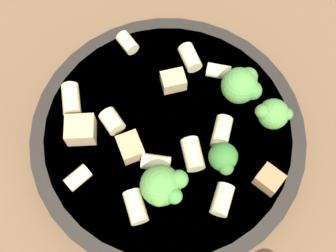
% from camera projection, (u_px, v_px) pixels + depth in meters
% --- Properties ---
extents(ground_plane, '(2.00, 2.00, 0.00)m').
position_uv_depth(ground_plane, '(168.00, 142.00, 0.42)').
color(ground_plane, brown).
extents(pasta_bowl, '(0.26, 0.26, 0.03)m').
position_uv_depth(pasta_bowl, '(168.00, 135.00, 0.40)').
color(pasta_bowl, '#28231E').
rests_on(pasta_bowl, ground_plane).
extents(broccoli_floret_0, '(0.03, 0.04, 0.04)m').
position_uv_depth(broccoli_floret_0, '(242.00, 85.00, 0.38)').
color(broccoli_floret_0, '#93B766').
rests_on(broccoli_floret_0, pasta_bowl).
extents(broccoli_floret_1, '(0.03, 0.03, 0.03)m').
position_uv_depth(broccoli_floret_1, '(224.00, 158.00, 0.36)').
color(broccoli_floret_1, '#93B766').
rests_on(broccoli_floret_1, pasta_bowl).
extents(broccoli_floret_2, '(0.03, 0.03, 0.03)m').
position_uv_depth(broccoli_floret_2, '(273.00, 114.00, 0.37)').
color(broccoli_floret_2, '#84AD60').
rests_on(broccoli_floret_2, pasta_bowl).
extents(broccoli_floret_3, '(0.04, 0.04, 0.04)m').
position_uv_depth(broccoli_floret_3, '(165.00, 187.00, 0.35)').
color(broccoli_floret_3, '#9EC175').
rests_on(broccoli_floret_3, pasta_bowl).
extents(rigatoni_0, '(0.02, 0.02, 0.01)m').
position_uv_depth(rigatoni_0, '(218.00, 71.00, 0.41)').
color(rigatoni_0, beige).
rests_on(rigatoni_0, pasta_bowl).
extents(rigatoni_1, '(0.03, 0.02, 0.02)m').
position_uv_depth(rigatoni_1, '(221.00, 136.00, 0.38)').
color(rigatoni_1, beige).
rests_on(rigatoni_1, pasta_bowl).
extents(rigatoni_2, '(0.03, 0.02, 0.01)m').
position_uv_depth(rigatoni_2, '(78.00, 178.00, 0.36)').
color(rigatoni_2, beige).
rests_on(rigatoni_2, pasta_bowl).
extents(rigatoni_3, '(0.01, 0.03, 0.01)m').
position_uv_depth(rigatoni_3, '(156.00, 163.00, 0.37)').
color(rigatoni_3, beige).
rests_on(rigatoni_3, pasta_bowl).
extents(rigatoni_4, '(0.03, 0.03, 0.02)m').
position_uv_depth(rigatoni_4, '(190.00, 57.00, 0.41)').
color(rigatoni_4, beige).
rests_on(rigatoni_4, pasta_bowl).
extents(rigatoni_5, '(0.03, 0.03, 0.02)m').
position_uv_depth(rigatoni_5, '(112.00, 121.00, 0.38)').
color(rigatoni_5, beige).
rests_on(rigatoni_5, pasta_bowl).
extents(rigatoni_6, '(0.03, 0.02, 0.02)m').
position_uv_depth(rigatoni_6, '(71.00, 99.00, 0.39)').
color(rigatoni_6, beige).
rests_on(rigatoni_6, pasta_bowl).
extents(rigatoni_7, '(0.03, 0.03, 0.02)m').
position_uv_depth(rigatoni_7, '(136.00, 207.00, 0.35)').
color(rigatoni_7, beige).
rests_on(rigatoni_7, pasta_bowl).
extents(rigatoni_8, '(0.02, 0.02, 0.01)m').
position_uv_depth(rigatoni_8, '(127.00, 43.00, 0.42)').
color(rigatoni_8, beige).
rests_on(rigatoni_8, pasta_bowl).
extents(rigatoni_9, '(0.03, 0.02, 0.02)m').
position_uv_depth(rigatoni_9, '(222.00, 200.00, 0.36)').
color(rigatoni_9, beige).
rests_on(rigatoni_9, pasta_bowl).
extents(rigatoni_10, '(0.03, 0.02, 0.02)m').
position_uv_depth(rigatoni_10, '(193.00, 154.00, 0.37)').
color(rigatoni_10, beige).
rests_on(rigatoni_10, pasta_bowl).
extents(chicken_chunk_0, '(0.03, 0.03, 0.02)m').
position_uv_depth(chicken_chunk_0, '(81.00, 130.00, 0.38)').
color(chicken_chunk_0, tan).
rests_on(chicken_chunk_0, pasta_bowl).
extents(chicken_chunk_1, '(0.03, 0.03, 0.02)m').
position_uv_depth(chicken_chunk_1, '(269.00, 179.00, 0.36)').
color(chicken_chunk_1, '#A87A4C').
rests_on(chicken_chunk_1, pasta_bowl).
extents(chicken_chunk_2, '(0.03, 0.03, 0.02)m').
position_uv_depth(chicken_chunk_2, '(130.00, 147.00, 0.37)').
color(chicken_chunk_2, tan).
rests_on(chicken_chunk_2, pasta_bowl).
extents(chicken_chunk_3, '(0.02, 0.03, 0.02)m').
position_uv_depth(chicken_chunk_3, '(175.00, 81.00, 0.40)').
color(chicken_chunk_3, tan).
rests_on(chicken_chunk_3, pasta_bowl).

